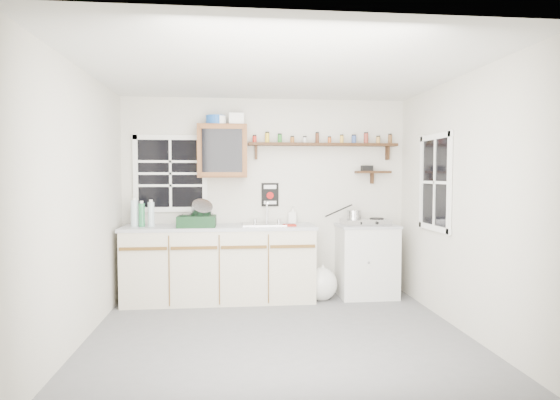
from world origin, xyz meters
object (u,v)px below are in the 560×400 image
(main_cabinet, at_px, (220,263))
(spice_shelf, at_px, (324,144))
(right_cabinet, at_px, (367,260))
(dish_rack, at_px, (198,218))
(upper_cabinet, at_px, (222,151))
(hotplate, at_px, (365,222))

(main_cabinet, bearing_deg, spice_shelf, 9.20)
(right_cabinet, xyz_separation_m, dish_rack, (-2.08, -0.14, 0.57))
(main_cabinet, xyz_separation_m, right_cabinet, (1.83, 0.03, -0.01))
(main_cabinet, height_order, spice_shelf, spice_shelf)
(upper_cabinet, height_order, hotplate, upper_cabinet)
(right_cabinet, height_order, dish_rack, dish_rack)
(main_cabinet, xyz_separation_m, spice_shelf, (1.32, 0.21, 1.47))
(dish_rack, bearing_deg, hotplate, 4.41)
(upper_cabinet, bearing_deg, hotplate, -4.46)
(upper_cabinet, bearing_deg, spice_shelf, 3.10)
(right_cabinet, relative_size, hotplate, 1.51)
(right_cabinet, relative_size, dish_rack, 2.02)
(right_cabinet, xyz_separation_m, upper_cabinet, (-1.80, 0.12, 1.37))
(main_cabinet, relative_size, dish_rack, 5.14)
(main_cabinet, relative_size, hotplate, 3.83)
(spice_shelf, bearing_deg, upper_cabinet, -176.90)
(main_cabinet, distance_m, dish_rack, 0.63)
(spice_shelf, relative_size, hotplate, 3.16)
(upper_cabinet, distance_m, hotplate, 1.98)
(main_cabinet, distance_m, spice_shelf, 1.98)
(spice_shelf, distance_m, hotplate, 1.12)
(right_cabinet, distance_m, upper_cabinet, 2.26)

